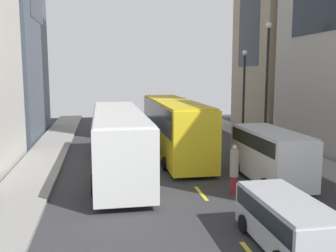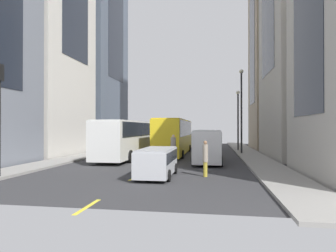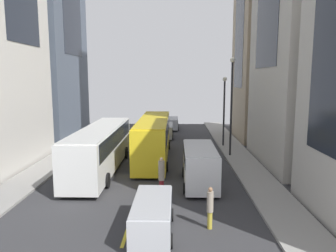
% 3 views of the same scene
% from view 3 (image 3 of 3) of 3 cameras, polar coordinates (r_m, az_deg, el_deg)
% --- Properties ---
extents(ground_plane, '(42.42, 42.42, 0.00)m').
position_cam_3_polar(ground_plane, '(29.53, -3.03, -5.39)').
color(ground_plane, '#333335').
extents(sidewalk_west, '(2.54, 44.00, 0.15)m').
position_cam_3_polar(sidewalk_west, '(31.13, -17.81, -4.92)').
color(sidewalk_west, gray).
rests_on(sidewalk_west, ground).
extents(sidewalk_east, '(2.54, 44.00, 0.15)m').
position_cam_3_polar(sidewalk_east, '(29.97, 12.34, -5.22)').
color(sidewalk_east, gray).
rests_on(sidewalk_east, ground).
extents(lane_stripe_1, '(0.16, 2.00, 0.01)m').
position_cam_3_polar(lane_stripe_1, '(15.46, -7.52, -18.71)').
color(lane_stripe_1, yellow).
rests_on(lane_stripe_1, ground).
extents(lane_stripe_2, '(0.16, 2.00, 0.01)m').
position_cam_3_polar(lane_stripe_2, '(20.93, -4.95, -11.25)').
color(lane_stripe_2, yellow).
rests_on(lane_stripe_2, ground).
extents(lane_stripe_3, '(0.16, 2.00, 0.01)m').
position_cam_3_polar(lane_stripe_3, '(26.63, -3.53, -6.91)').
color(lane_stripe_3, yellow).
rests_on(lane_stripe_3, ground).
extents(lane_stripe_4, '(0.16, 2.00, 0.01)m').
position_cam_3_polar(lane_stripe_4, '(32.44, -2.62, -4.11)').
color(lane_stripe_4, yellow).
rests_on(lane_stripe_4, ground).
extents(lane_stripe_5, '(0.16, 2.00, 0.01)m').
position_cam_3_polar(lane_stripe_5, '(38.30, -2.00, -2.17)').
color(lane_stripe_5, yellow).
rests_on(lane_stripe_5, ground).
extents(lane_stripe_6, '(0.16, 2.00, 0.01)m').
position_cam_3_polar(lane_stripe_6, '(44.21, -1.54, -0.74)').
color(lane_stripe_6, yellow).
rests_on(lane_stripe_6, ground).
extents(lane_stripe_7, '(0.16, 2.00, 0.01)m').
position_cam_3_polar(lane_stripe_7, '(50.13, -1.20, 0.35)').
color(lane_stripe_7, yellow).
rests_on(lane_stripe_7, ground).
extents(building_east_2, '(6.63, 8.84, 26.49)m').
position_cam_3_polar(building_east_2, '(39.82, 17.35, 17.01)').
color(building_east_2, tan).
rests_on(building_east_2, ground).
extents(city_bus_white, '(2.80, 12.81, 3.35)m').
position_cam_3_polar(city_bus_white, '(25.20, -11.74, -3.27)').
color(city_bus_white, silver).
rests_on(city_bus_white, ground).
extents(streetcar_yellow, '(2.70, 12.60, 3.59)m').
position_cam_3_polar(streetcar_yellow, '(28.27, -2.54, -1.60)').
color(streetcar_yellow, yellow).
rests_on(streetcar_yellow, ground).
extents(delivery_van_white, '(2.25, 5.67, 2.58)m').
position_cam_3_polar(delivery_van_white, '(21.57, 5.62, -6.47)').
color(delivery_van_white, white).
rests_on(delivery_van_white, ground).
extents(car_silver_0, '(1.93, 4.76, 1.58)m').
position_cam_3_polar(car_silver_0, '(38.68, -0.52, -0.66)').
color(car_silver_0, '#B7BABF').
rests_on(car_silver_0, ground).
extents(car_silver_1, '(1.89, 4.23, 1.60)m').
position_cam_3_polar(car_silver_1, '(15.27, -2.78, -15.11)').
color(car_silver_1, '#B7BABF').
rests_on(car_silver_1, ground).
extents(car_silver_2, '(1.96, 4.61, 1.55)m').
position_cam_3_polar(car_silver_2, '(44.95, 0.60, 0.59)').
color(car_silver_2, '#B7BABF').
rests_on(car_silver_2, ground).
extents(pedestrian_crossing_near, '(0.31, 0.31, 2.03)m').
position_cam_3_polar(pedestrian_crossing_near, '(15.73, 7.41, -13.87)').
color(pedestrian_crossing_near, gold).
rests_on(pedestrian_crossing_near, ground).
extents(pedestrian_walking_far, '(0.39, 0.39, 2.26)m').
position_cam_3_polar(pedestrian_walking_far, '(20.06, -1.15, -8.53)').
color(pedestrian_walking_far, maroon).
rests_on(pedestrian_walking_far, ground).
extents(streetlamp_near, '(0.44, 0.44, 7.01)m').
position_cam_3_polar(streetlamp_near, '(33.48, 9.85, 3.86)').
color(streetlamp_near, black).
rests_on(streetlamp_near, ground).
extents(streetlamp_far, '(0.44, 0.44, 8.68)m').
position_cam_3_polar(streetlamp_far, '(29.20, 11.12, 4.91)').
color(streetlamp_far, black).
rests_on(streetlamp_far, ground).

